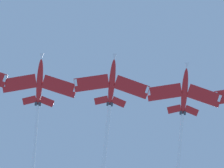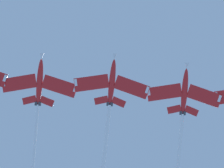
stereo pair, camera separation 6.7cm
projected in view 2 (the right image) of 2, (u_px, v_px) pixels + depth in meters
The scene contains 3 objects.
jet_inner_left at pixel (183, 108), 128.83m from camera, with size 26.12×25.71×8.34m.
jet_centre at pixel (110, 98), 128.00m from camera, with size 23.51×23.39×7.90m.
jet_inner_right at pixel (39, 92), 128.18m from camera, with size 23.21×22.65×7.31m.
Camera 2 is at (23.00, 33.98, 1.69)m, focal length 78.66 mm.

